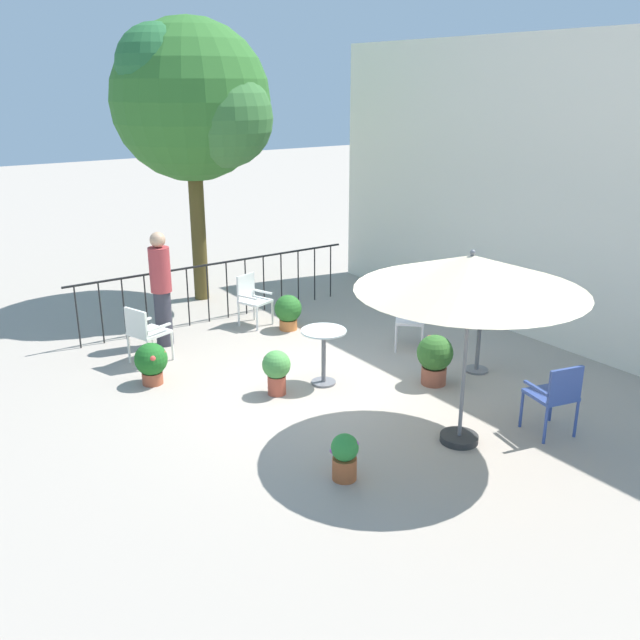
{
  "coord_description": "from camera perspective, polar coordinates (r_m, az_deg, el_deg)",
  "views": [
    {
      "loc": [
        6.99,
        -5.06,
        3.92
      ],
      "look_at": [
        0.0,
        -0.21,
        0.99
      ],
      "focal_mm": 39.02,
      "sensor_mm": 36.0,
      "label": 1
    }
  ],
  "objects": [
    {
      "name": "ground_plane",
      "position": [
        9.48,
        1.07,
        -5.43
      ],
      "size": [
        60.0,
        60.0,
        0.0
      ],
      "primitive_type": "plane",
      "color": "#A5988A"
    },
    {
      "name": "villa_facade",
      "position": [
        11.45,
        17.3,
        10.06
      ],
      "size": [
        9.21,
        0.3,
        4.61
      ],
      "primitive_type": "cube",
      "color": "white",
      "rests_on": "ground"
    },
    {
      "name": "terrace_railing",
      "position": [
        11.99,
        -8.44,
        3.13
      ],
      "size": [
        0.03,
        5.13,
        1.01
      ],
      "color": "black",
      "rests_on": "ground"
    },
    {
      "name": "shade_tree",
      "position": [
        12.84,
        -10.31,
        17.32
      ],
      "size": [
        2.91,
        2.78,
        4.99
      ],
      "color": "brown",
      "rests_on": "ground"
    },
    {
      "name": "patio_umbrella_0",
      "position": [
        7.52,
        12.28,
        3.7
      ],
      "size": [
        2.49,
        2.49,
        2.26
      ],
      "color": "#2D2D2D",
      "rests_on": "ground"
    },
    {
      "name": "cafe_table_0",
      "position": [
        10.01,
        12.91,
        -1.28
      ],
      "size": [
        0.61,
        0.61,
        0.78
      ],
      "color": "white",
      "rests_on": "ground"
    },
    {
      "name": "cafe_table_1",
      "position": [
        9.35,
        0.3,
        -2.24
      ],
      "size": [
        0.61,
        0.61,
        0.78
      ],
      "color": "silver",
      "rests_on": "ground"
    },
    {
      "name": "patio_chair_0",
      "position": [
        10.35,
        -14.17,
        -0.82
      ],
      "size": [
        0.6,
        0.61,
        0.86
      ],
      "color": "silver",
      "rests_on": "ground"
    },
    {
      "name": "patio_chair_1",
      "position": [
        10.68,
        7.87,
        0.43
      ],
      "size": [
        0.64,
        0.64,
        0.96
      ],
      "color": "silver",
      "rests_on": "ground"
    },
    {
      "name": "patio_chair_2",
      "position": [
        11.73,
        -5.63,
        1.92
      ],
      "size": [
        0.56,
        0.55,
        0.86
      ],
      "color": "white",
      "rests_on": "ground"
    },
    {
      "name": "patio_chair_3",
      "position": [
        8.45,
        18.77,
        -5.7
      ],
      "size": [
        0.57,
        0.57,
        0.89
      ],
      "color": "#334A91",
      "rests_on": "ground"
    },
    {
      "name": "potted_plant_0",
      "position": [
        9.53,
        9.37,
        -3.01
      ],
      "size": [
        0.49,
        0.49,
        0.7
      ],
      "color": "#9A503A",
      "rests_on": "ground"
    },
    {
      "name": "potted_plant_1",
      "position": [
        11.5,
        -2.63,
        0.76
      ],
      "size": [
        0.45,
        0.45,
        0.59
      ],
      "color": "#D0743A",
      "rests_on": "ground"
    },
    {
      "name": "potted_plant_2",
      "position": [
        9.13,
        -3.6,
        -4.02
      ],
      "size": [
        0.38,
        0.38,
        0.61
      ],
      "color": "#C0533C",
      "rests_on": "ground"
    },
    {
      "name": "potted_plant_3",
      "position": [
        9.69,
        -13.66,
        -3.33
      ],
      "size": [
        0.45,
        0.45,
        0.58
      ],
      "color": "#A75136",
      "rests_on": "ground"
    },
    {
      "name": "potted_plant_4",
      "position": [
        7.29,
        2.04,
        -11.04
      ],
      "size": [
        0.29,
        0.29,
        0.51
      ],
      "color": "#AB572F",
      "rests_on": "ground"
    },
    {
      "name": "standing_person",
      "position": [
        10.9,
        -12.89,
        2.62
      ],
      "size": [
        0.45,
        0.45,
        1.79
      ],
      "color": "#33333D",
      "rests_on": "ground"
    }
  ]
}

